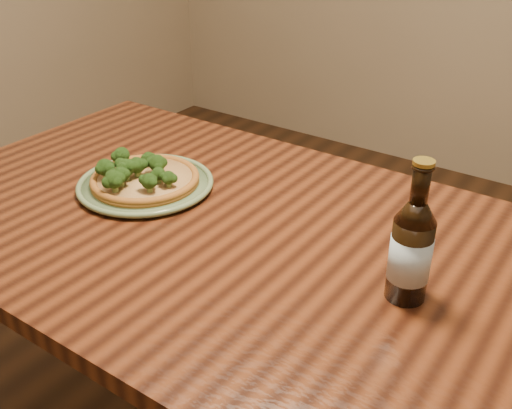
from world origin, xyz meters
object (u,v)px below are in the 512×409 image
Objects in this scene: pizza at (143,177)px; beer_bottle at (411,250)px; plate at (146,184)px; table at (242,266)px.

beer_bottle is at bearing -3.06° from pizza.
table is at bearing -4.37° from plate.
plate is 1.26× the size of pizza.
beer_bottle is (0.37, -0.02, 0.19)m from table.
table is 6.22× the size of pizza.
pizza is (-0.30, 0.02, 0.12)m from table.
table is 6.06× the size of beer_bottle.
plate is at bearing 175.63° from table.
plate is 0.02m from pizza.
plate is 1.23× the size of beer_bottle.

